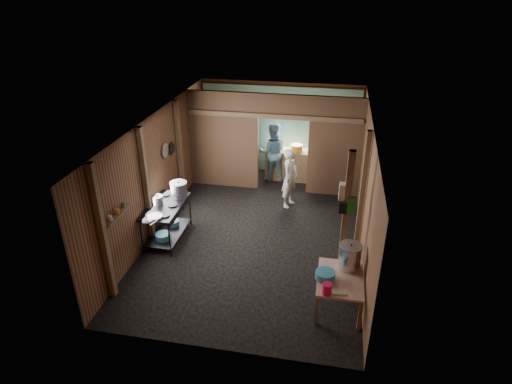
% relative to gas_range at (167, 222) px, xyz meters
% --- Properties ---
extents(floor, '(4.50, 7.00, 0.00)m').
position_rel_gas_range_xyz_m(floor, '(1.88, 0.65, -0.42)').
color(floor, black).
rests_on(floor, ground).
extents(ceiling, '(4.50, 7.00, 0.00)m').
position_rel_gas_range_xyz_m(ceiling, '(1.88, 0.65, 2.18)').
color(ceiling, '#444342').
rests_on(ceiling, ground).
extents(wall_back, '(4.50, 0.00, 2.60)m').
position_rel_gas_range_xyz_m(wall_back, '(1.88, 4.15, 0.88)').
color(wall_back, brown).
rests_on(wall_back, ground).
extents(wall_front, '(4.50, 0.00, 2.60)m').
position_rel_gas_range_xyz_m(wall_front, '(1.88, -2.85, 0.88)').
color(wall_front, brown).
rests_on(wall_front, ground).
extents(wall_left, '(0.00, 7.00, 2.60)m').
position_rel_gas_range_xyz_m(wall_left, '(-0.37, 0.65, 0.88)').
color(wall_left, brown).
rests_on(wall_left, ground).
extents(wall_right, '(0.00, 7.00, 2.60)m').
position_rel_gas_range_xyz_m(wall_right, '(4.13, 0.65, 0.88)').
color(wall_right, brown).
rests_on(wall_right, ground).
extents(partition_left, '(1.85, 0.10, 2.60)m').
position_rel_gas_range_xyz_m(partition_left, '(0.55, 2.85, 0.88)').
color(partition_left, brown).
rests_on(partition_left, floor).
extents(partition_right, '(1.35, 0.10, 2.60)m').
position_rel_gas_range_xyz_m(partition_right, '(3.46, 2.85, 0.88)').
color(partition_right, brown).
rests_on(partition_right, floor).
extents(partition_header, '(1.30, 0.10, 0.60)m').
position_rel_gas_range_xyz_m(partition_header, '(2.13, 2.85, 1.88)').
color(partition_header, brown).
rests_on(partition_header, wall_back).
extents(turquoise_panel, '(4.40, 0.06, 2.50)m').
position_rel_gas_range_xyz_m(turquoise_panel, '(1.88, 4.09, 0.83)').
color(turquoise_panel, '#66B4AE').
rests_on(turquoise_panel, wall_back).
extents(back_counter, '(1.20, 0.50, 0.85)m').
position_rel_gas_range_xyz_m(back_counter, '(2.18, 3.60, 0.01)').
color(back_counter, '#7C6546').
rests_on(back_counter, floor).
extents(wall_clock, '(0.20, 0.03, 0.20)m').
position_rel_gas_range_xyz_m(wall_clock, '(2.13, 4.05, 1.48)').
color(wall_clock, silver).
rests_on(wall_clock, wall_back).
extents(post_left_a, '(0.10, 0.12, 2.60)m').
position_rel_gas_range_xyz_m(post_left_a, '(-0.30, -1.95, 0.88)').
color(post_left_a, '#7C6546').
rests_on(post_left_a, floor).
extents(post_left_b, '(0.10, 0.12, 2.60)m').
position_rel_gas_range_xyz_m(post_left_b, '(-0.30, -0.15, 0.88)').
color(post_left_b, '#7C6546').
rests_on(post_left_b, floor).
extents(post_left_c, '(0.10, 0.12, 2.60)m').
position_rel_gas_range_xyz_m(post_left_c, '(-0.30, 1.85, 0.88)').
color(post_left_c, '#7C6546').
rests_on(post_left_c, floor).
extents(post_right, '(0.10, 0.12, 2.60)m').
position_rel_gas_range_xyz_m(post_right, '(4.06, 0.45, 0.88)').
color(post_right, '#7C6546').
rests_on(post_right, floor).
extents(post_free, '(0.12, 0.12, 2.60)m').
position_rel_gas_range_xyz_m(post_free, '(3.73, -0.65, 0.88)').
color(post_free, '#7C6546').
rests_on(post_free, floor).
extents(cross_beam, '(4.40, 0.12, 0.12)m').
position_rel_gas_range_xyz_m(cross_beam, '(1.88, 2.80, 1.63)').
color(cross_beam, '#7C6546').
rests_on(cross_beam, wall_left).
extents(pan_lid_big, '(0.03, 0.34, 0.34)m').
position_rel_gas_range_xyz_m(pan_lid_big, '(-0.33, 1.05, 1.23)').
color(pan_lid_big, gray).
rests_on(pan_lid_big, wall_left).
extents(pan_lid_small, '(0.03, 0.30, 0.30)m').
position_rel_gas_range_xyz_m(pan_lid_small, '(-0.33, 1.45, 1.13)').
color(pan_lid_small, black).
rests_on(pan_lid_small, wall_left).
extents(wall_shelf, '(0.14, 0.80, 0.03)m').
position_rel_gas_range_xyz_m(wall_shelf, '(-0.27, -1.45, 0.98)').
color(wall_shelf, '#7C6546').
rests_on(wall_shelf, wall_left).
extents(jar_white, '(0.07, 0.07, 0.10)m').
position_rel_gas_range_xyz_m(jar_white, '(-0.27, -1.70, 1.05)').
color(jar_white, silver).
rests_on(jar_white, wall_shelf).
extents(jar_yellow, '(0.08, 0.08, 0.10)m').
position_rel_gas_range_xyz_m(jar_yellow, '(-0.27, -1.45, 1.05)').
color(jar_yellow, orange).
rests_on(jar_yellow, wall_shelf).
extents(jar_green, '(0.06, 0.06, 0.10)m').
position_rel_gas_range_xyz_m(jar_green, '(-0.27, -1.23, 1.05)').
color(jar_green, '#236A1F').
rests_on(jar_green, wall_shelf).
extents(bag_white, '(0.22, 0.15, 0.32)m').
position_rel_gas_range_xyz_m(bag_white, '(3.68, -0.57, 1.36)').
color(bag_white, silver).
rests_on(bag_white, post_free).
extents(bag_green, '(0.16, 0.12, 0.24)m').
position_rel_gas_range_xyz_m(bag_green, '(3.80, -0.71, 1.18)').
color(bag_green, '#236A1F').
rests_on(bag_green, post_free).
extents(bag_black, '(0.14, 0.10, 0.20)m').
position_rel_gas_range_xyz_m(bag_black, '(3.66, -0.73, 1.13)').
color(bag_black, black).
rests_on(bag_black, post_free).
extents(gas_range, '(0.72, 1.41, 0.83)m').
position_rel_gas_range_xyz_m(gas_range, '(0.00, 0.00, 0.00)').
color(gas_range, black).
rests_on(gas_range, floor).
extents(prep_table, '(0.77, 1.06, 0.63)m').
position_rel_gas_range_xyz_m(prep_table, '(3.71, -1.53, -0.10)').
color(prep_table, tan).
rests_on(prep_table, floor).
extents(stove_pot_large, '(0.40, 0.40, 0.38)m').
position_rel_gas_range_xyz_m(stove_pot_large, '(0.17, 0.42, 0.58)').
color(stove_pot_large, '#B5B5BF').
rests_on(stove_pot_large, gas_range).
extents(stove_pot_med, '(0.28, 0.28, 0.22)m').
position_rel_gas_range_xyz_m(stove_pot_med, '(-0.17, 0.01, 0.50)').
color(stove_pot_med, '#B5B5BF').
rests_on(stove_pot_med, gas_range).
extents(frying_pan, '(0.46, 0.60, 0.07)m').
position_rel_gas_range_xyz_m(frying_pan, '(0.00, -0.55, 0.44)').
color(frying_pan, gray).
rests_on(frying_pan, gas_range).
extents(blue_tub_front, '(0.32, 0.32, 0.13)m').
position_rel_gas_range_xyz_m(blue_tub_front, '(0.00, -0.29, -0.19)').
color(blue_tub_front, teal).
rests_on(blue_tub_front, gas_range).
extents(blue_tub_back, '(0.29, 0.29, 0.11)m').
position_rel_gas_range_xyz_m(blue_tub_back, '(0.00, 0.30, -0.20)').
color(blue_tub_back, teal).
rests_on(blue_tub_back, gas_range).
extents(stock_pot, '(0.47, 0.47, 0.47)m').
position_rel_gas_range_xyz_m(stock_pot, '(3.85, -1.19, 0.43)').
color(stock_pot, '#B5B5BF').
rests_on(stock_pot, prep_table).
extents(wash_basin, '(0.37, 0.37, 0.13)m').
position_rel_gas_range_xyz_m(wash_basin, '(3.45, -1.58, 0.28)').
color(wash_basin, teal).
rests_on(wash_basin, prep_table).
extents(pink_bucket, '(0.20, 0.20, 0.19)m').
position_rel_gas_range_xyz_m(pink_bucket, '(3.50, -1.98, 0.31)').
color(pink_bucket, '#CA1249').
rests_on(pink_bucket, prep_table).
extents(knife, '(0.30, 0.07, 0.01)m').
position_rel_gas_range_xyz_m(knife, '(3.68, -1.98, 0.22)').
color(knife, '#B5B5BF').
rests_on(knife, prep_table).
extents(yellow_tub, '(0.33, 0.33, 0.18)m').
position_rel_gas_range_xyz_m(yellow_tub, '(2.42, 3.60, 0.53)').
color(yellow_tub, orange).
rests_on(yellow_tub, back_counter).
extents(cook, '(0.52, 0.64, 1.50)m').
position_rel_gas_range_xyz_m(cook, '(2.43, 2.02, 0.34)').
color(cook, silver).
rests_on(cook, floor).
extents(worker_back, '(0.91, 0.77, 1.64)m').
position_rel_gas_range_xyz_m(worker_back, '(1.77, 3.46, 0.40)').
color(worker_back, slate).
rests_on(worker_back, floor).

